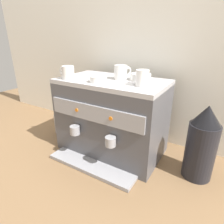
% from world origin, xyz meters
% --- Properties ---
extents(ground_plane, '(4.00, 4.00, 0.00)m').
position_xyz_m(ground_plane, '(0.00, 0.00, 0.00)').
color(ground_plane, brown).
extents(tiled_backsplash_wall, '(2.80, 0.03, 1.14)m').
position_xyz_m(tiled_backsplash_wall, '(0.00, 0.29, 0.57)').
color(tiled_backsplash_wall, silver).
rests_on(tiled_backsplash_wall, ground_plane).
extents(espresso_machine, '(0.63, 0.47, 0.47)m').
position_xyz_m(espresso_machine, '(0.00, -0.00, 0.23)').
color(espresso_machine, '#4C4C51').
rests_on(espresso_machine, ground_plane).
extents(ceramic_cup_0, '(0.09, 0.09, 0.08)m').
position_xyz_m(ceramic_cup_0, '(0.20, -0.05, 0.51)').
color(ceramic_cup_0, white).
rests_on(ceramic_cup_0, espresso_machine).
extents(ceramic_cup_1, '(0.11, 0.07, 0.07)m').
position_xyz_m(ceramic_cup_1, '(-0.23, -0.12, 0.50)').
color(ceramic_cup_1, white).
rests_on(ceramic_cup_1, espresso_machine).
extents(ceramic_cup_2, '(0.07, 0.11, 0.08)m').
position_xyz_m(ceramic_cup_2, '(0.04, 0.03, 0.51)').
color(ceramic_cup_2, white).
rests_on(ceramic_cup_2, espresso_machine).
extents(ceramic_bowl_0, '(0.09, 0.09, 0.03)m').
position_xyz_m(ceramic_bowl_0, '(-0.03, -0.10, 0.48)').
color(ceramic_bowl_0, white).
rests_on(ceramic_bowl_0, espresso_machine).
extents(ceramic_bowl_1, '(0.11, 0.11, 0.04)m').
position_xyz_m(ceramic_bowl_1, '(0.15, 0.06, 0.48)').
color(ceramic_bowl_1, white).
rests_on(ceramic_bowl_1, espresso_machine).
extents(coffee_grinder, '(0.15, 0.15, 0.40)m').
position_xyz_m(coffee_grinder, '(0.52, 0.01, 0.19)').
color(coffee_grinder, black).
rests_on(coffee_grinder, ground_plane).
extents(milk_pitcher, '(0.09, 0.09, 0.14)m').
position_xyz_m(milk_pitcher, '(-0.47, -0.00, 0.07)').
color(milk_pitcher, '#B7B7BC').
rests_on(milk_pitcher, ground_plane).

